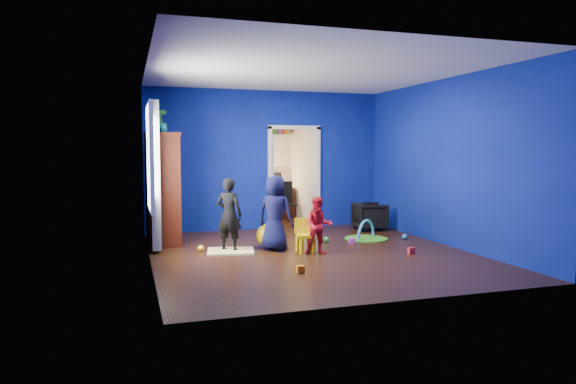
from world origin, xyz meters
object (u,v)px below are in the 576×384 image
object	(u,v)px
child_black	(229,215)
crt_tv	(165,186)
folding_chair	(286,204)
vase	(162,127)
tv_armoire	(162,188)
hopper_ball	(268,236)
kid_chair	(305,237)
child_navy	(275,213)
toddler_red	(318,226)
play_mat	(366,239)
armchair	(370,216)
study_desk	(275,203)

from	to	relation	value
child_black	crt_tv	world-z (taller)	crt_tv
crt_tv	folding_chair	xyz separation A→B (m)	(2.77, 1.60, -0.56)
vase	tv_armoire	distance (m)	1.11
child_black	tv_armoire	xyz separation A→B (m)	(-0.99, 1.10, 0.38)
hopper_ball	kid_chair	world-z (taller)	kid_chair
child_navy	folding_chair	distance (m)	3.07
hopper_ball	folding_chair	distance (m)	2.86
toddler_red	vase	world-z (taller)	vase
hopper_ball	vase	bearing A→B (deg)	156.83
crt_tv	play_mat	size ratio (longest dim) A/B	0.88
vase	crt_tv	xyz separation A→B (m)	(0.04, 0.30, -1.03)
crt_tv	kid_chair	world-z (taller)	crt_tv
tv_armoire	kid_chair	xyz separation A→B (m)	(2.15, -1.59, -0.73)
child_navy	crt_tv	distance (m)	2.15
armchair	play_mat	bearing A→B (deg)	155.63
play_mat	tv_armoire	bearing A→B (deg)	168.17
toddler_red	kid_chair	bearing A→B (deg)	141.46
armchair	child_navy	distance (m)	2.92
armchair	play_mat	world-z (taller)	armchair
child_navy	study_desk	world-z (taller)	child_navy
play_mat	folding_chair	distance (m)	2.54
toddler_red	tv_armoire	size ratio (longest dim) A/B	0.47
toddler_red	study_desk	xyz separation A→B (m)	(0.51, 4.35, -0.09)
armchair	child_navy	bearing A→B (deg)	126.76
armchair	folding_chair	world-z (taller)	folding_chair
hopper_ball	folding_chair	xyz separation A→B (m)	(1.13, 2.62, 0.25)
child_black	vase	distance (m)	1.93
armchair	kid_chair	bearing A→B (deg)	136.98
child_navy	vase	distance (m)	2.44
tv_armoire	crt_tv	size ratio (longest dim) A/B	2.80
toddler_red	hopper_ball	xyz separation A→B (m)	(-0.62, 0.77, -0.25)
child_navy	armchair	bearing A→B (deg)	-106.50
tv_armoire	play_mat	xyz separation A→B (m)	(3.64, -0.76, -0.97)
crt_tv	study_desk	bearing A→B (deg)	42.75
hopper_ball	folding_chair	world-z (taller)	folding_chair
armchair	toddler_red	distance (m)	2.79
vase	toddler_red	bearing A→B (deg)	-32.88
kid_chair	play_mat	bearing A→B (deg)	41.27
tv_armoire	child_black	bearing A→B (deg)	-47.97
toddler_red	play_mat	bearing A→B (deg)	51.99
child_black	armchair	bearing A→B (deg)	-120.73
armchair	vase	xyz separation A→B (m)	(-4.21, -0.54, 1.77)
hopper_ball	play_mat	bearing A→B (deg)	7.47
child_navy	kid_chair	distance (m)	0.64
armchair	kid_chair	distance (m)	2.75
study_desk	folding_chair	size ratio (longest dim) A/B	0.96
armchair	study_desk	bearing A→B (deg)	36.63
armchair	vase	world-z (taller)	vase
armchair	vase	distance (m)	4.60
armchair	hopper_ball	xyz separation A→B (m)	(-2.53, -1.26, -0.08)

